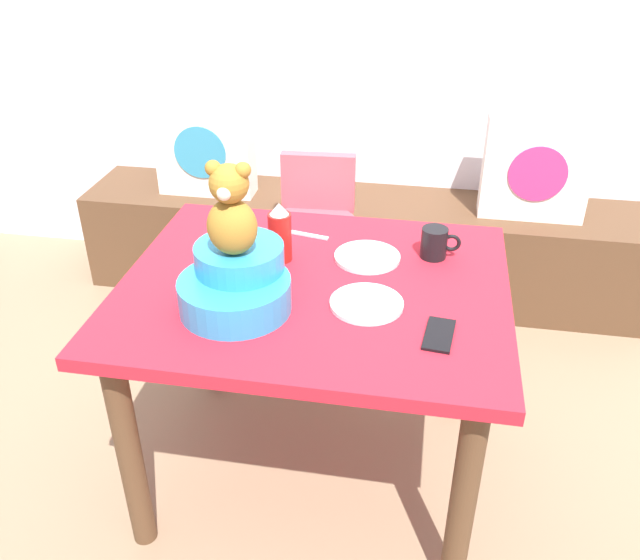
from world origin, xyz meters
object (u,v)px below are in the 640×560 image
pillow_floral_right (536,168)px  infant_seat_teal (236,282)px  dining_table (314,316)px  ketchup_bottle (280,233)px  pillow_floral_left (205,147)px  teddy_bear (231,211)px  dinner_plate_far (367,257)px  cell_phone (439,335)px  dinner_plate_near (367,304)px  coffee_mug (435,243)px  highchair (315,229)px

pillow_floral_right → infant_seat_teal: (-0.92, -1.33, 0.13)m
dining_table → ketchup_bottle: bearing=136.3°
pillow_floral_left → infant_seat_teal: size_ratio=1.33×
teddy_bear → dinner_plate_far: teddy_bear is taller
dining_table → teddy_bear: (-0.18, -0.15, 0.39)m
pillow_floral_right → dinner_plate_far: size_ratio=2.20×
pillow_floral_left → infant_seat_teal: same height
pillow_floral_left → cell_phone: pillow_floral_left is taller
dinner_plate_far → cell_phone: (0.22, -0.37, -0.00)m
pillow_floral_left → dinner_plate_near: bearing=-55.2°
teddy_bear → coffee_mug: size_ratio=2.08×
highchair → dinner_plate_near: (0.30, -0.86, 0.22)m
dining_table → ketchup_bottle: (-0.12, 0.12, 0.20)m
ketchup_bottle → pillow_floral_right: bearing=51.0°
infant_seat_teal → coffee_mug: size_ratio=2.75×
pillow_floral_left → coffee_mug: size_ratio=3.67×
dining_table → infant_seat_teal: infant_seat_teal is taller
pillow_floral_left → dinner_plate_near: size_ratio=2.20×
highchair → dinner_plate_far: highchair is taller
pillow_floral_right → pillow_floral_left: bearing=180.0°
dining_table → cell_phone: bearing=-29.1°
pillow_floral_right → teddy_bear: size_ratio=1.76×
pillow_floral_right → infant_seat_teal: bearing=-124.6°
dining_table → teddy_bear: 0.46m
infant_seat_teal → dinner_plate_far: infant_seat_teal is taller
dinner_plate_near → dinner_plate_far: bearing=96.2°
dining_table → cell_phone: (0.36, -0.20, 0.12)m
infant_seat_teal → dinner_plate_near: 0.35m
pillow_floral_left → dining_table: 1.39m
dinner_plate_near → pillow_floral_right: bearing=65.7°
dinner_plate_far → dining_table: bearing=-128.6°
dining_table → dinner_plate_near: dinner_plate_near is taller
highchair → ketchup_bottle: ketchup_bottle is taller
infant_seat_teal → highchair: bearing=87.5°
pillow_floral_left → cell_phone: 1.76m
infant_seat_teal → dinner_plate_far: size_ratio=1.65×
coffee_mug → teddy_bear: bearing=-144.7°
pillow_floral_left → teddy_bear: teddy_bear is taller
dining_table → coffee_mug: bearing=32.9°
dinner_plate_near → dining_table: bearing=150.6°
pillow_floral_left → teddy_bear: (0.54, -1.33, 0.34)m
highchair → teddy_bear: teddy_bear is taller
dinner_plate_near → teddy_bear: bearing=-170.5°
teddy_bear → dinner_plate_far: size_ratio=1.25×
ketchup_bottle → coffee_mug: size_ratio=1.54×
infant_seat_teal → teddy_bear: bearing=-90.0°
infant_seat_teal → pillow_floral_right: bearing=55.4°
ketchup_bottle → cell_phone: bearing=-33.4°
ketchup_bottle → cell_phone: (0.48, -0.32, -0.08)m
pillow_floral_right → coffee_mug: (-0.40, -0.97, 0.11)m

